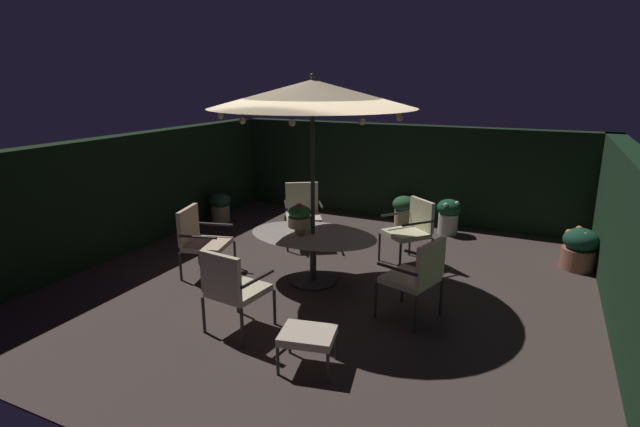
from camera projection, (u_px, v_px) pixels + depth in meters
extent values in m
cube|color=#423531|center=(330.00, 280.00, 6.82)|extent=(7.44, 7.31, 0.02)
cube|color=black|center=(401.00, 172.00, 9.62)|extent=(7.44, 0.30, 1.87)
cube|color=black|center=(134.00, 191.00, 8.02)|extent=(0.30, 7.31, 1.87)
cube|color=black|center=(638.00, 255.00, 5.11)|extent=(0.30, 7.31, 1.87)
cylinder|color=#312F31|center=(313.00, 280.00, 6.75)|extent=(0.66, 0.66, 0.03)
cylinder|color=#312F31|center=(313.00, 259.00, 6.66)|extent=(0.09, 0.09, 0.67)
ellipsoid|color=#B2AB99|center=(313.00, 235.00, 6.56)|extent=(1.79, 1.21, 0.03)
cylinder|color=#2B312C|center=(313.00, 195.00, 6.41)|extent=(0.06, 0.06, 2.50)
cone|color=beige|center=(312.00, 94.00, 6.06)|extent=(2.66, 2.66, 0.35)
sphere|color=#2B312C|center=(312.00, 76.00, 6.00)|extent=(0.07, 0.07, 0.07)
sphere|color=#F9DB8C|center=(400.00, 118.00, 5.63)|extent=(0.07, 0.07, 0.07)
sphere|color=#F9DB8C|center=(398.00, 114.00, 6.33)|extent=(0.07, 0.07, 0.07)
sphere|color=#F9DB8C|center=(368.00, 110.00, 6.93)|extent=(0.07, 0.07, 0.07)
sphere|color=#F9DB8C|center=(322.00, 109.00, 7.23)|extent=(0.07, 0.07, 0.07)
sphere|color=#F9DB8C|center=(279.00, 110.00, 7.11)|extent=(0.07, 0.07, 0.07)
sphere|color=#F9DB8C|center=(238.00, 112.00, 6.61)|extent=(0.07, 0.07, 0.07)
sphere|color=#F9DB8C|center=(221.00, 116.00, 5.94)|extent=(0.07, 0.07, 0.07)
sphere|color=#F9DB8C|center=(243.00, 121.00, 5.29)|extent=(0.07, 0.07, 0.07)
sphere|color=#F9DB8C|center=(292.00, 123.00, 5.04)|extent=(0.07, 0.07, 0.07)
sphere|color=#F9DB8C|center=(362.00, 122.00, 5.15)|extent=(0.07, 0.07, 0.07)
cylinder|color=tan|center=(300.00, 230.00, 6.57)|extent=(0.14, 0.14, 0.10)
cylinder|color=tan|center=(300.00, 222.00, 6.54)|extent=(0.32, 0.32, 0.14)
ellipsoid|color=#317336|center=(300.00, 212.00, 6.50)|extent=(0.30, 0.30, 0.18)
sphere|color=#BD3380|center=(300.00, 207.00, 6.48)|extent=(0.11, 0.11, 0.11)
cylinder|color=#292E30|center=(376.00, 300.00, 5.66)|extent=(0.04, 0.04, 0.45)
cylinder|color=#292E30|center=(402.00, 285.00, 6.07)|extent=(0.04, 0.04, 0.45)
cylinder|color=#292E30|center=(416.00, 315.00, 5.31)|extent=(0.04, 0.04, 0.45)
cylinder|color=#292E30|center=(441.00, 298.00, 5.72)|extent=(0.04, 0.04, 0.45)
cube|color=beige|center=(410.00, 279.00, 5.62)|extent=(0.67, 0.69, 0.07)
cube|color=beige|center=(431.00, 262.00, 5.38)|extent=(0.22, 0.54, 0.47)
cylinder|color=#292E30|center=(397.00, 269.00, 5.36)|extent=(0.51, 0.19, 0.04)
cylinder|color=#292E30|center=(423.00, 256.00, 5.77)|extent=(0.51, 0.19, 0.04)
cylinder|color=#283230|center=(400.00, 259.00, 6.97)|extent=(0.04, 0.04, 0.45)
cylinder|color=#283230|center=(379.00, 247.00, 7.45)|extent=(0.04, 0.04, 0.45)
cylinder|color=#283230|center=(432.00, 253.00, 7.20)|extent=(0.04, 0.04, 0.45)
cylinder|color=#283230|center=(410.00, 242.00, 7.69)|extent=(0.04, 0.04, 0.45)
cube|color=beige|center=(406.00, 234.00, 7.26)|extent=(0.78, 0.78, 0.07)
cube|color=beige|center=(422.00, 214.00, 7.30)|extent=(0.45, 0.39, 0.47)
cylinder|color=#283230|center=(418.00, 223.00, 6.95)|extent=(0.37, 0.44, 0.04)
cylinder|color=#283230|center=(396.00, 214.00, 7.44)|extent=(0.37, 0.44, 0.04)
cylinder|color=#2F2C30|center=(323.00, 237.00, 7.91)|extent=(0.04, 0.04, 0.45)
cylinder|color=#2F2C30|center=(287.00, 239.00, 7.85)|extent=(0.04, 0.04, 0.45)
cylinder|color=#2F2C30|center=(318.00, 227.00, 8.48)|extent=(0.04, 0.04, 0.45)
cylinder|color=#2F2C30|center=(286.00, 228.00, 8.41)|extent=(0.04, 0.04, 0.45)
cube|color=beige|center=(303.00, 218.00, 8.09)|extent=(0.79, 0.79, 0.07)
cube|color=beige|center=(302.00, 197.00, 8.29)|extent=(0.50, 0.34, 0.51)
cylinder|color=#2F2C30|center=(321.00, 204.00, 8.06)|extent=(0.33, 0.50, 0.04)
cylinder|color=#2F2C30|center=(286.00, 205.00, 8.00)|extent=(0.33, 0.50, 0.04)
cylinder|color=#2C282E|center=(235.00, 254.00, 7.20)|extent=(0.04, 0.04, 0.41)
cylinder|color=#2C282E|center=(219.00, 270.00, 6.62)|extent=(0.04, 0.04, 0.41)
cylinder|color=#2C282E|center=(199.00, 252.00, 7.30)|extent=(0.04, 0.04, 0.41)
cylinder|color=#2C282E|center=(181.00, 267.00, 6.72)|extent=(0.04, 0.04, 0.41)
cube|color=beige|center=(208.00, 245.00, 6.90)|extent=(0.69, 0.72, 0.07)
cube|color=beige|center=(188.00, 225.00, 6.87)|extent=(0.20, 0.58, 0.50)
cylinder|color=#2C282E|center=(215.00, 224.00, 7.13)|extent=(0.54, 0.17, 0.04)
cylinder|color=#2C282E|center=(198.00, 237.00, 6.55)|extent=(0.54, 0.17, 0.04)
cylinder|color=#323234|center=(238.00, 296.00, 5.80)|extent=(0.04, 0.04, 0.43)
cylinder|color=#323234|center=(275.00, 307.00, 5.52)|extent=(0.04, 0.04, 0.43)
cylinder|color=#323234|center=(204.00, 315.00, 5.34)|extent=(0.04, 0.04, 0.43)
cylinder|color=#323234|center=(242.00, 328.00, 5.06)|extent=(0.04, 0.04, 0.43)
cube|color=beige|center=(239.00, 290.00, 5.36)|extent=(0.60, 0.61, 0.07)
cube|color=beige|center=(220.00, 276.00, 5.07)|extent=(0.54, 0.12, 0.48)
cylinder|color=#323234|center=(219.00, 269.00, 5.45)|extent=(0.10, 0.54, 0.04)
cylinder|color=#323234|center=(258.00, 279.00, 5.17)|extent=(0.10, 0.54, 0.04)
cylinder|color=#2F3232|center=(290.00, 340.00, 4.95)|extent=(0.03, 0.03, 0.30)
cylinder|color=#2F3232|center=(336.00, 346.00, 4.85)|extent=(0.03, 0.03, 0.30)
cylinder|color=#2F3232|center=(278.00, 361.00, 4.59)|extent=(0.03, 0.03, 0.30)
cylinder|color=#2F3232|center=(328.00, 368.00, 4.48)|extent=(0.03, 0.03, 0.30)
cube|color=beige|center=(308.00, 335.00, 4.66)|extent=(0.60, 0.52, 0.08)
cylinder|color=#A05C4A|center=(578.00, 259.00, 7.16)|extent=(0.49, 0.49, 0.32)
ellipsoid|color=#174230|center=(581.00, 240.00, 7.08)|extent=(0.49, 0.49, 0.34)
sphere|color=orange|center=(594.00, 237.00, 6.96)|extent=(0.08, 0.08, 0.08)
sphere|color=orange|center=(579.00, 229.00, 7.19)|extent=(0.10, 0.10, 0.10)
sphere|color=orange|center=(569.00, 232.00, 7.13)|extent=(0.10, 0.10, 0.10)
sphere|color=orange|center=(585.00, 235.00, 6.95)|extent=(0.08, 0.08, 0.08)
cylinder|color=tan|center=(404.00, 217.00, 9.36)|extent=(0.36, 0.36, 0.28)
ellipsoid|color=#28552F|center=(404.00, 204.00, 9.29)|extent=(0.45, 0.45, 0.31)
sphere|color=#C03A77|center=(411.00, 203.00, 9.25)|extent=(0.09, 0.09, 0.09)
sphere|color=#B23D84|center=(402.00, 198.00, 9.41)|extent=(0.07, 0.07, 0.07)
sphere|color=#BD2B8A|center=(398.00, 203.00, 9.23)|extent=(0.08, 0.08, 0.08)
cylinder|color=beige|center=(448.00, 224.00, 8.78)|extent=(0.35, 0.35, 0.37)
ellipsoid|color=#164A2A|center=(449.00, 207.00, 8.70)|extent=(0.43, 0.43, 0.30)
sphere|color=silver|center=(457.00, 203.00, 8.58)|extent=(0.08, 0.08, 0.08)
sphere|color=beige|center=(452.00, 204.00, 8.77)|extent=(0.09, 0.09, 0.09)
sphere|color=silver|center=(442.00, 203.00, 8.73)|extent=(0.06, 0.06, 0.06)
sphere|color=silver|center=(446.00, 205.00, 8.54)|extent=(0.08, 0.08, 0.08)
cylinder|color=tan|center=(221.00, 214.00, 9.49)|extent=(0.36, 0.36, 0.34)
ellipsoid|color=#1A562C|center=(220.00, 200.00, 9.41)|extent=(0.41, 0.41, 0.29)
sphere|color=#AD328B|center=(224.00, 198.00, 9.31)|extent=(0.10, 0.10, 0.10)
sphere|color=#B52E84|center=(220.00, 197.00, 9.55)|extent=(0.09, 0.09, 0.09)
sphere|color=#C03986|center=(211.00, 200.00, 9.35)|extent=(0.08, 0.08, 0.08)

